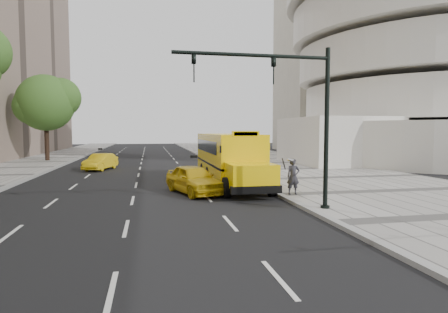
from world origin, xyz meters
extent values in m
plane|color=black|center=(0.00, 0.00, 0.00)|extent=(140.00, 140.00, 0.00)
cube|color=#999691|center=(12.00, 0.00, 0.07)|extent=(12.00, 140.00, 0.15)
cube|color=gray|center=(6.00, 0.00, 0.07)|extent=(0.30, 140.00, 0.15)
cube|color=gray|center=(-8.00, 0.00, 0.07)|extent=(0.30, 140.00, 0.15)
cylinder|color=white|center=(30.00, 14.00, 2.00)|extent=(32.00, 32.00, 4.00)
cylinder|color=white|center=(30.00, 14.00, 6.10)|extent=(26.00, 26.00, 3.60)
cylinder|color=white|center=(30.00, 14.00, 10.30)|extent=(27.60, 27.60, 3.60)
cylinder|color=white|center=(30.00, 14.00, 14.50)|extent=(29.20, 29.20, 3.60)
cube|color=beige|center=(28.00, 34.00, 17.50)|extent=(14.00, 12.00, 35.00)
cube|color=white|center=(17.00, 10.00, 2.20)|extent=(8.00, 10.00, 4.40)
cylinder|color=black|center=(-10.50, 18.67, 2.68)|extent=(0.44, 0.44, 5.36)
sphere|color=#2F561C|center=(-10.50, 18.67, 6.03)|extent=(5.71, 5.71, 5.71)
sphere|color=#2F561C|center=(-9.07, 18.97, 6.63)|extent=(3.99, 3.99, 3.99)
sphere|color=#2F561C|center=(-11.64, 18.27, 5.63)|extent=(3.71, 3.71, 3.71)
cube|color=yellow|center=(4.50, -0.04, 1.77)|extent=(2.50, 9.00, 2.45)
cube|color=yellow|center=(4.50, -5.54, 1.10)|extent=(2.20, 2.00, 1.10)
cube|color=black|center=(4.50, -6.42, 0.55)|extent=(2.38, 0.25, 0.35)
cube|color=black|center=(4.50, -0.04, 1.25)|extent=(2.52, 9.00, 0.12)
cube|color=black|center=(4.50, -4.48, 2.25)|extent=(2.05, 0.10, 0.90)
cube|color=black|center=(4.50, 0.46, 2.25)|extent=(2.52, 7.50, 0.70)
cube|color=yellow|center=(4.50, -4.49, 3.05)|extent=(1.40, 0.12, 0.28)
ellipsoid|color=silver|center=(6.02, -6.94, 1.90)|extent=(0.32, 0.32, 0.14)
cylinder|color=black|center=(5.78, -6.72, 1.70)|extent=(0.36, 0.47, 0.58)
cylinder|color=black|center=(3.37, -5.24, 0.50)|extent=(0.30, 1.00, 1.00)
cylinder|color=black|center=(5.63, -5.24, 0.50)|extent=(0.30, 1.00, 1.00)
cylinder|color=black|center=(3.37, -0.04, 0.50)|extent=(0.30, 1.00, 1.00)
cylinder|color=black|center=(5.63, -0.04, 0.50)|extent=(0.30, 1.00, 1.00)
cylinder|color=black|center=(3.37, 2.46, 0.50)|extent=(0.30, 1.00, 1.00)
cylinder|color=black|center=(5.63, 2.46, 0.50)|extent=(0.30, 1.00, 1.00)
imported|color=gold|center=(2.00, -3.62, 0.73)|extent=(2.96, 4.62, 1.47)
imported|color=gold|center=(-4.13, 9.31, 0.66)|extent=(2.55, 4.25, 1.32)
imported|color=#27272D|center=(6.53, -5.74, 1.02)|extent=(0.64, 0.43, 1.73)
cylinder|color=black|center=(6.60, -8.94, 3.20)|extent=(0.18, 0.18, 6.40)
cylinder|color=black|center=(6.60, -8.94, 0.12)|extent=(0.36, 0.36, 0.25)
cylinder|color=black|center=(3.60, -8.94, 6.00)|extent=(6.00, 0.14, 0.14)
imported|color=black|center=(4.40, -8.94, 5.45)|extent=(0.16, 0.20, 1.00)
imported|color=black|center=(1.40, -8.94, 5.45)|extent=(0.16, 0.20, 1.00)
camera|label=1|loc=(-0.22, -22.52, 3.22)|focal=30.00mm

